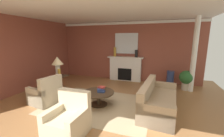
% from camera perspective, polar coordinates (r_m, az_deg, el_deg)
% --- Properties ---
extents(ground_plane, '(8.84, 8.84, 0.00)m').
position_cam_1_polar(ground_plane, '(4.85, -5.38, -14.16)').
color(ground_plane, olive).
extents(wall_fireplace, '(7.40, 0.12, 2.96)m').
position_cam_1_polar(wall_fireplace, '(7.53, 4.82, 6.74)').
color(wall_fireplace, brown).
rests_on(wall_fireplace, ground_plane).
extents(wall_window, '(0.12, 7.07, 2.96)m').
position_cam_1_polar(wall_window, '(6.83, -32.09, 4.57)').
color(wall_window, brown).
rests_on(wall_window, ground_plane).
extents(ceiling_panel, '(7.40, 7.07, 0.06)m').
position_cam_1_polar(ceiling_panel, '(4.74, -4.50, 22.37)').
color(ceiling_panel, white).
extents(crown_moulding, '(7.40, 0.08, 0.12)m').
position_cam_1_polar(crown_moulding, '(7.47, 4.85, 17.49)').
color(crown_moulding, white).
extents(area_rug, '(3.27, 2.43, 0.01)m').
position_cam_1_polar(area_rug, '(4.86, -5.25, -14.04)').
color(area_rug, tan).
rests_on(area_rug, ground_plane).
extents(fireplace, '(1.80, 0.35, 1.24)m').
position_cam_1_polar(fireplace, '(7.42, 5.25, -0.34)').
color(fireplace, white).
rests_on(fireplace, ground_plane).
extents(mantel_mirror, '(1.16, 0.04, 1.01)m').
position_cam_1_polar(mantel_mirror, '(7.39, 5.67, 9.84)').
color(mantel_mirror, silver).
extents(sofa, '(1.07, 2.17, 0.85)m').
position_cam_1_polar(sofa, '(4.58, 17.56, -12.21)').
color(sofa, tan).
rests_on(sofa, ground_plane).
extents(armchair_near_window, '(0.92, 0.92, 0.95)m').
position_cam_1_polar(armchair_near_window, '(5.30, -24.71, -9.34)').
color(armchair_near_window, '#C1B293').
rests_on(armchair_near_window, ground_plane).
extents(armchair_facing_fireplace, '(0.82, 0.82, 0.95)m').
position_cam_1_polar(armchair_facing_fireplace, '(3.54, -17.02, -19.37)').
color(armchair_facing_fireplace, '#C1B293').
rests_on(armchair_facing_fireplace, ground_plane).
extents(coffee_table, '(1.00, 1.00, 0.45)m').
position_cam_1_polar(coffee_table, '(4.73, -5.32, -10.43)').
color(coffee_table, '#3D2D1E').
rests_on(coffee_table, ground_plane).
extents(side_table, '(0.56, 0.56, 0.70)m').
position_cam_1_polar(side_table, '(6.08, -20.27, -5.47)').
color(side_table, '#3D2D1E').
rests_on(side_table, ground_plane).
extents(table_lamp, '(0.44, 0.44, 0.75)m').
position_cam_1_polar(table_lamp, '(5.90, -20.82, 2.22)').
color(table_lamp, beige).
rests_on(table_lamp, side_table).
extents(vase_mantel_left, '(0.13, 0.13, 0.46)m').
position_cam_1_polar(vase_mantel_left, '(7.39, 1.12, 6.59)').
color(vase_mantel_left, '#B7892D').
rests_on(vase_mantel_left, fireplace).
extents(vase_on_side_table, '(0.11, 0.11, 0.31)m').
position_cam_1_polar(vase_on_side_table, '(5.78, -20.17, -1.64)').
color(vase_on_side_table, '#B7892D').
rests_on(vase_on_side_table, side_table).
extents(vase_mantel_right, '(0.14, 0.14, 0.36)m').
position_cam_1_polar(vase_mantel_right, '(7.14, 9.59, 5.85)').
color(vase_mantel_right, black).
rests_on(vase_mantel_right, fireplace).
extents(vase_tall_corner, '(0.31, 0.31, 0.71)m').
position_cam_1_polar(vase_tall_corner, '(7.00, 22.03, -3.78)').
color(vase_tall_corner, navy).
rests_on(vase_tall_corner, ground_plane).
extents(book_red_cover, '(0.24, 0.20, 0.05)m').
position_cam_1_polar(book_red_cover, '(4.64, -4.20, -9.03)').
color(book_red_cover, navy).
rests_on(book_red_cover, coffee_table).
extents(book_art_folio, '(0.26, 0.23, 0.05)m').
position_cam_1_polar(book_art_folio, '(4.68, -4.52, -8.25)').
color(book_art_folio, navy).
rests_on(book_art_folio, coffee_table).
extents(book_small_novel, '(0.23, 0.22, 0.05)m').
position_cam_1_polar(book_small_novel, '(4.73, -4.14, -7.41)').
color(book_small_novel, maroon).
rests_on(book_small_novel, coffee_table).
extents(potted_plant, '(0.56, 0.56, 0.83)m').
position_cam_1_polar(potted_plant, '(6.75, 27.33, -3.59)').
color(potted_plant, '#BCB29E').
rests_on(potted_plant, ground_plane).
extents(column_white, '(0.20, 0.20, 2.96)m').
position_cam_1_polar(column_white, '(6.53, 29.75, 4.57)').
color(column_white, white).
rests_on(column_white, ground_plane).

